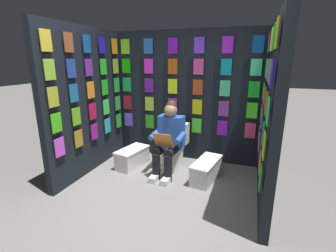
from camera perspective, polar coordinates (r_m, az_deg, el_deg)
ground_plane at (r=3.10m, az=-6.48°, el=-20.55°), size 30.00×30.00×0.00m
display_wall_back at (r=4.40m, az=4.28°, el=6.88°), size 2.74×0.14×2.31m
display_wall_left at (r=3.27m, az=23.08°, el=2.62°), size 0.14×1.91×2.31m
display_wall_right at (r=4.11m, az=-18.49°, el=5.52°), size 0.14×1.91×2.31m
toilet at (r=4.13m, az=1.32°, el=-5.63°), size 0.41×0.56×0.77m
person_reading at (r=3.84m, az=0.13°, el=-2.97°), size 0.54×0.70×1.19m
comic_longbox_near at (r=3.84m, az=9.03°, el=-10.27°), size 0.41×0.75×0.32m
comic_longbox_far at (r=4.28m, az=-8.44°, el=-7.37°), size 0.44×0.68×0.32m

